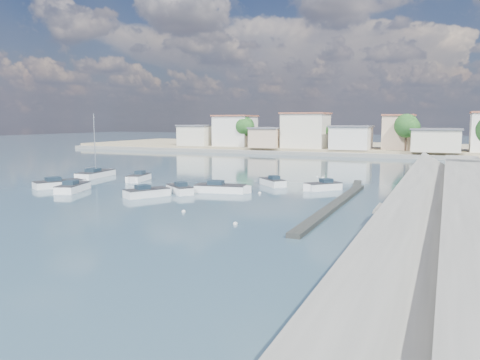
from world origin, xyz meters
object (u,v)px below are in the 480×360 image
(motorboat_f, at_px, (272,182))
(motorboat_h, at_px, (223,189))
(motorboat_e, at_px, (61,184))
(motorboat_b, at_px, (149,193))
(motorboat_a, at_px, (74,188))
(sailboat, at_px, (97,174))
(motorboat_g, at_px, (138,178))
(motorboat_d, at_px, (321,187))
(motorboat_c, at_px, (179,189))

(motorboat_f, xyz_separation_m, motorboat_h, (-3.05, -7.24, 0.00))
(motorboat_e, bearing_deg, motorboat_b, -5.98)
(motorboat_a, distance_m, motorboat_e, 3.91)
(motorboat_b, height_order, motorboat_e, same)
(motorboat_h, bearing_deg, motorboat_e, -167.38)
(motorboat_a, relative_size, sailboat, 0.64)
(sailboat, bearing_deg, motorboat_h, -14.19)
(motorboat_h, xyz_separation_m, sailboat, (-22.45, 5.68, 0.03))
(motorboat_a, distance_m, motorboat_g, 10.12)
(motorboat_d, xyz_separation_m, motorboat_f, (-6.42, 1.25, 0.00))
(motorboat_f, bearing_deg, motorboat_h, -112.81)
(motorboat_d, relative_size, motorboat_f, 1.03)
(motorboat_e, xyz_separation_m, motorboat_g, (4.93, 8.44, 0.00))
(motorboat_d, height_order, motorboat_h, same)
(motorboat_g, bearing_deg, motorboat_c, -32.65)
(motorboat_c, relative_size, sailboat, 0.49)
(motorboat_b, distance_m, motorboat_h, 8.16)
(motorboat_c, xyz_separation_m, sailboat, (-18.23, 8.07, 0.03))
(motorboat_b, height_order, motorboat_f, same)
(motorboat_e, bearing_deg, motorboat_f, 27.35)
(motorboat_c, bearing_deg, motorboat_f, 52.99)
(motorboat_g, bearing_deg, motorboat_f, 10.18)
(motorboat_c, distance_m, sailboat, 19.94)
(motorboat_h, height_order, sailboat, sailboat)
(motorboat_d, bearing_deg, motorboat_f, 168.95)
(motorboat_b, xyz_separation_m, sailboat, (-16.65, 11.41, 0.03))
(motorboat_e, height_order, motorboat_g, same)
(motorboat_a, distance_m, motorboat_f, 22.94)
(motorboat_b, relative_size, sailboat, 0.55)
(motorboat_c, xyz_separation_m, motorboat_d, (13.69, 8.39, -0.00))
(motorboat_c, distance_m, motorboat_d, 16.05)
(motorboat_g, bearing_deg, motorboat_b, -48.94)
(motorboat_e, bearing_deg, motorboat_g, 59.70)
(motorboat_e, relative_size, sailboat, 0.64)
(motorboat_f, xyz_separation_m, motorboat_g, (-17.43, -3.13, 0.00))
(motorboat_a, relative_size, motorboat_b, 1.17)
(motorboat_f, bearing_deg, motorboat_g, -169.82)
(motorboat_b, xyz_separation_m, motorboat_d, (15.27, 11.73, -0.00))
(motorboat_c, bearing_deg, motorboat_a, -163.01)
(motorboat_h, bearing_deg, motorboat_c, -150.41)
(motorboat_d, height_order, motorboat_f, same)
(motorboat_a, bearing_deg, motorboat_e, 155.93)
(motorboat_h, bearing_deg, motorboat_a, -159.40)
(motorboat_a, height_order, motorboat_f, same)
(motorboat_a, distance_m, motorboat_h, 16.82)
(motorboat_d, relative_size, sailboat, 0.47)
(motorboat_a, bearing_deg, motorboat_f, 35.01)
(motorboat_d, height_order, motorboat_g, same)
(motorboat_c, distance_m, motorboat_f, 12.07)
(motorboat_a, distance_m, sailboat, 13.39)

